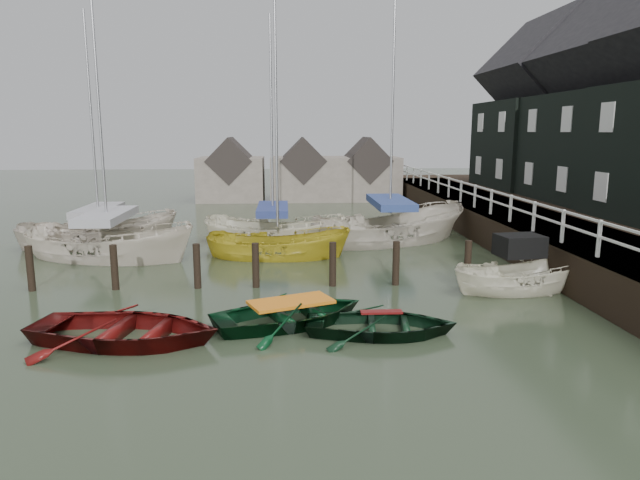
{
  "coord_description": "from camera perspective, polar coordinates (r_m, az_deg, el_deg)",
  "views": [
    {
      "loc": [
        -0.27,
        -14.29,
        4.79
      ],
      "look_at": [
        0.82,
        3.39,
        1.4
      ],
      "focal_mm": 32.0,
      "sensor_mm": 36.0,
      "label": 1
    }
  ],
  "objects": [
    {
      "name": "rowboat_red",
      "position": [
        14.08,
        -18.8,
        -9.65
      ],
      "size": [
        4.92,
        3.93,
        0.91
      ],
      "primitive_type": "imported",
      "rotation": [
        0.0,
        0.0,
        1.38
      ],
      "color": "#4F0C0B",
      "rests_on": "ground"
    },
    {
      "name": "sailboat_b",
      "position": [
        24.79,
        -4.69,
        -0.2
      ],
      "size": [
        6.92,
        4.5,
        10.71
      ],
      "rotation": [
        0.0,
        0.0,
        1.22
      ],
      "color": "silver",
      "rests_on": "ground"
    },
    {
      "name": "mooring_pilings",
      "position": [
        17.83,
        -6.16,
        -3.15
      ],
      "size": [
        13.72,
        0.22,
        1.8
      ],
      "color": "black",
      "rests_on": "ground"
    },
    {
      "name": "far_sheds",
      "position": [
        40.41,
        -1.98,
        6.67
      ],
      "size": [
        14.0,
        4.08,
        4.39
      ],
      "color": "#665B51",
      "rests_on": "ground"
    },
    {
      "name": "sailboat_d",
      "position": [
        25.27,
        6.96,
        -0.03
      ],
      "size": [
        8.18,
        5.52,
        12.13
      ],
      "rotation": [
        0.0,
        0.0,
        1.95
      ],
      "color": "beige",
      "rests_on": "ground"
    },
    {
      "name": "land_strip",
      "position": [
        29.08,
        28.2,
        0.06
      ],
      "size": [
        14.0,
        38.0,
        1.5
      ],
      "primitive_type": "cube",
      "color": "black",
      "rests_on": "ground"
    },
    {
      "name": "sailboat_e",
      "position": [
        26.06,
        -21.09,
        -0.35
      ],
      "size": [
        6.94,
        4.46,
        10.8
      ],
      "rotation": [
        0.0,
        0.0,
        1.91
      ],
      "color": "beige",
      "rests_on": "ground"
    },
    {
      "name": "rowboat_dkgreen",
      "position": [
        13.95,
        6.11,
        -9.31
      ],
      "size": [
        3.9,
        3.0,
        0.75
      ],
      "primitive_type": "imported",
      "rotation": [
        0.0,
        0.0,
        1.45
      ],
      "color": "black",
      "rests_on": "ground"
    },
    {
      "name": "motorboat",
      "position": [
        18.36,
        19.3,
        -4.59
      ],
      "size": [
        4.41,
        2.13,
        2.53
      ],
      "rotation": [
        0.0,
        0.0,
        1.7
      ],
      "color": "beige",
      "rests_on": "ground"
    },
    {
      "name": "sailboat_c",
      "position": [
        22.15,
        -4.21,
        -1.64
      ],
      "size": [
        5.78,
        2.67,
        10.78
      ],
      "rotation": [
        0.0,
        0.0,
        1.47
      ],
      "color": "gold",
      "rests_on": "ground"
    },
    {
      "name": "ground",
      "position": [
        15.07,
        -2.36,
        -7.71
      ],
      "size": [
        120.0,
        120.0,
        0.0
      ],
      "primitive_type": "plane",
      "color": "#293522",
      "rests_on": "ground"
    },
    {
      "name": "rowboat_green",
      "position": [
        14.58,
        -2.9,
        -8.36
      ],
      "size": [
        4.75,
        4.12,
        0.82
      ],
      "primitive_type": "imported",
      "rotation": [
        0.0,
        0.0,
        1.96
      ],
      "color": "black",
      "rests_on": "ground"
    },
    {
      "name": "sailboat_a",
      "position": [
        23.29,
        -20.31,
        -1.57
      ],
      "size": [
        7.58,
        4.68,
        12.22
      ],
      "rotation": [
        0.0,
        0.0,
        1.27
      ],
      "color": "beige",
      "rests_on": "ground"
    },
    {
      "name": "pier",
      "position": [
        26.48,
        18.11,
        1.43
      ],
      "size": [
        3.04,
        32.0,
        2.7
      ],
      "color": "black",
      "rests_on": "ground"
    }
  ]
}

